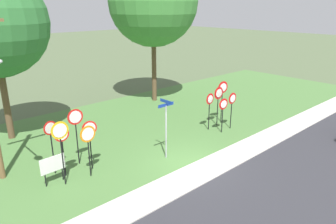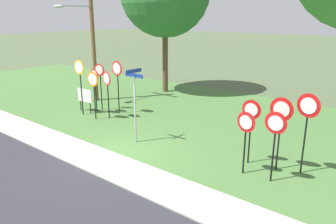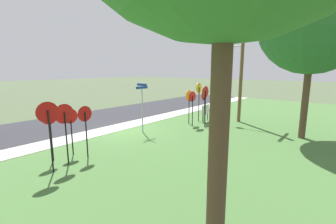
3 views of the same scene
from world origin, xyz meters
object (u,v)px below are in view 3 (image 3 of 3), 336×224
stop_sign_far_center (213,99)px  oak_tree_left (314,20)px  stop_sign_far_left (192,101)px  yield_sign_near_left (70,121)px  yield_sign_near_right (65,120)px  stop_sign_center_tall (205,97)px  stop_sign_near_left (189,99)px  yield_sign_far_right (48,120)px  notice_board (205,110)px  stop_sign_near_right (199,93)px  yield_sign_center (50,122)px  street_name_post (142,104)px  stop_sign_far_right (204,100)px  utility_pole (239,65)px  yield_sign_far_left (85,120)px

stop_sign_far_center → oak_tree_left: size_ratio=0.27×
stop_sign_far_left → stop_sign_far_center: (-1.45, 0.78, 0.08)m
yield_sign_near_left → yield_sign_near_right: bearing=61.2°
stop_sign_far_center → stop_sign_center_tall: size_ratio=0.91×
stop_sign_near_left → yield_sign_far_right: 9.91m
stop_sign_far_left → notice_board: (-1.83, -0.01, -0.89)m
stop_sign_near_right → stop_sign_center_tall: (1.33, 1.32, -0.07)m
yield_sign_center → street_name_post: street_name_post is taller
stop_sign_far_left → notice_board: 2.04m
stop_sign_far_right → stop_sign_center_tall: size_ratio=0.85×
stop_sign_far_right → yield_sign_near_left: stop_sign_far_right is taller
stop_sign_far_left → yield_sign_center: (8.96, -1.21, -0.03)m
yield_sign_far_right → street_name_post: size_ratio=0.90×
stop_sign_near_left → stop_sign_center_tall: bearing=80.1°
notice_board → oak_tree_left: bearing=85.3°
yield_sign_near_right → utility_pole: (-12.11, 2.08, 2.27)m
yield_sign_near_right → utility_pole: size_ratio=0.33×
stop_sign_near_left → stop_sign_center_tall: stop_sign_center_tall is taller
yield_sign_center → utility_pole: utility_pole is taller
stop_sign_far_right → yield_sign_far_left: stop_sign_far_right is taller
stop_sign_near_left → oak_tree_left: oak_tree_left is taller
stop_sign_near_left → stop_sign_far_left: (0.38, 0.54, -0.03)m
stop_sign_far_left → utility_pole: utility_pole is taller
stop_sign_near_right → yield_sign_center: size_ratio=1.25×
street_name_post → utility_pole: size_ratio=0.40×
stop_sign_near_left → yield_sign_near_right: yield_sign_near_right is taller
stop_sign_far_left → yield_sign_near_left: 8.13m
stop_sign_near_right → yield_sign_near_left: (9.57, -0.82, -0.53)m
stop_sign_far_right → notice_board: stop_sign_far_right is taller
yield_sign_far_right → yield_sign_center: size_ratio=1.18×
stop_sign_far_right → stop_sign_center_tall: (1.01, 0.66, 0.33)m
utility_pole → yield_sign_near_right: bearing=-9.8°
stop_sign_near_left → stop_sign_far_left: stop_sign_near_left is taller
stop_sign_far_center → stop_sign_far_right: bearing=-76.6°
stop_sign_far_right → oak_tree_left: (-0.36, 6.21, 4.69)m
stop_sign_near_left → stop_sign_far_right: size_ratio=1.02×
yield_sign_near_right → yield_sign_far_right: bearing=21.7°
notice_board → yield_sign_center: bearing=-8.7°
stop_sign_far_right → utility_pole: bearing=146.8°
stop_sign_far_right → yield_sign_near_left: bearing=-5.9°
stop_sign_center_tall → notice_board: stop_sign_center_tall is taller
stop_sign_far_center → stop_sign_center_tall: (1.25, 0.10, 0.22)m
stop_sign_center_tall → yield_sign_near_left: (8.23, -2.14, -0.46)m
stop_sign_near_left → yield_sign_far_right: (9.89, 0.51, 0.28)m
yield_sign_near_right → stop_sign_far_right: bearing=179.2°
street_name_post → yield_sign_near_right: bearing=12.6°
stop_sign_near_right → street_name_post: size_ratio=0.95×
stop_sign_far_right → street_name_post: bearing=-17.0°
stop_sign_far_left → yield_sign_near_left: (8.03, -1.26, -0.16)m
stop_sign_near_right → stop_sign_far_left: bearing=14.2°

